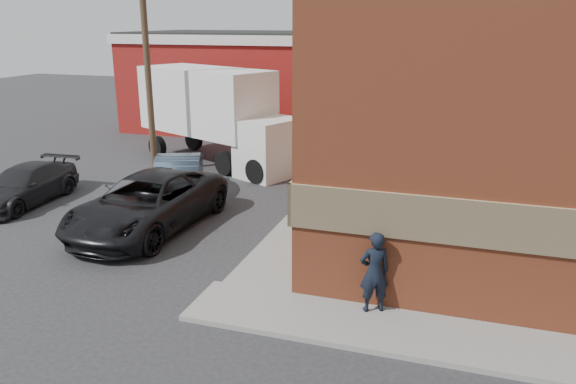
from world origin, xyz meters
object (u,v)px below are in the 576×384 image
Objects in this scene: suv_b at (24,185)px; suv_a at (148,203)px; utility_pole at (147,59)px; man at (374,272)px; sedan at (178,179)px; warehouse at (273,81)px; box_truck at (218,111)px.

suv_a is at bearing -12.30° from suv_b.
utility_pole reaches higher than suv_b.
suv_a is 1.34× the size of suv_b.
sedan is (-8.15, 6.22, -0.28)m from man.
man is 0.40× the size of sedan.
warehouse reaches higher than box_truck.
suv_b is at bearing 179.24° from sedan.
warehouse is 11.27m from utility_pole.
man is 0.40× the size of suv_b.
box_truck is (-1.34, 8.23, 1.58)m from suv_a.
man is at bearing -27.92° from box_truck.
man is at bearing -61.44° from sedan.
warehouse reaches higher than sedan.
man is 0.30× the size of suv_a.
warehouse is at bearing 117.89° from box_truck.
utility_pole is at bearing -97.77° from warehouse.
utility_pole is 5.74m from sedan.
utility_pole is at bearing -109.62° from box_truck.
suv_a is at bearing -102.83° from sedan.
box_truck is (-8.88, 11.41, 1.39)m from man.
man is 0.21× the size of box_truck.
utility_pole reaches higher than box_truck.
suv_b is at bearing -95.70° from box_truck.
utility_pole is 4.89× the size of man.
warehouse is 1.81× the size of utility_pole.
suv_b is at bearing 173.50° from suv_a.
suv_a is 0.69× the size of box_truck.
warehouse is at bearing 99.17° from suv_a.
utility_pole is 1.95× the size of sedan.
utility_pole reaches higher than suv_a.
box_truck is at bearing -79.00° from man.
warehouse is 1.85× the size of box_truck.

